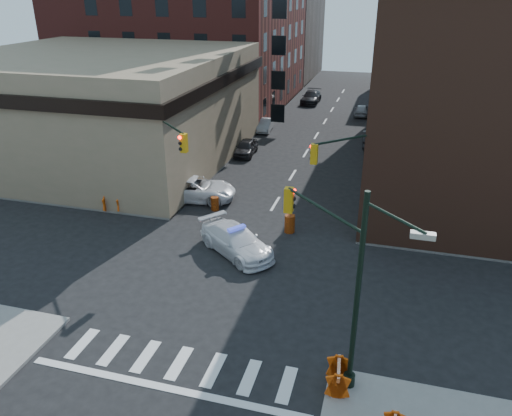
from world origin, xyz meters
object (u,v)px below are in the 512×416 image
Objects in this scene: police_car at (236,241)px; barrel_bank at (215,204)px; pickup at (194,189)px; barricade_nw_a at (139,193)px; pedestrian_b at (121,187)px; barrel_road at (290,224)px; pedestrian_a at (148,194)px; parked_car_wnear at (246,148)px; barricade_se_a at (338,377)px; parked_car_enear at (371,138)px; parked_car_wfar at (265,125)px.

barrel_bank is (-3.22, 5.30, -0.30)m from police_car.
pickup reaches higher than barricade_nw_a.
barrel_road is (12.61, -1.70, -0.45)m from pedestrian_b.
pedestrian_a reaches higher than barrel_road.
pedestrian_a reaches higher than police_car.
pedestrian_b is at bearing -117.22° from parked_car_wnear.
police_car is 11.47m from barricade_se_a.
barricade_se_a reaches higher than barrel_road.
police_car is at bearing 70.57° from parked_car_enear.
pedestrian_a is 1.56× the size of barricade_nw_a.
barricade_nw_a is (-5.77, 0.11, 0.13)m from barrel_bank.
barrel_bank is at bearing 57.97° from parked_car_enear.
barrel_road reaches higher than barricade_nw_a.
parked_car_wfar is 2.23× the size of pedestrian_b.
parked_car_wnear is at bearing 52.32° from police_car.
pickup is 2.48m from barrel_bank.
pedestrian_a reaches higher than parked_car_enear.
parked_car_wnear reaches higher than parked_car_wfar.
pedestrian_b is at bearing 43.41° from parked_car_enear.
barrel_road is (10.01, -0.85, -0.54)m from pedestrian_a.
pedestrian_b reaches higher than barricade_se_a.
pedestrian_a is 2.73m from pedestrian_b.
pickup is 3.44× the size of pedestrian_b.
barrel_road is 0.93× the size of barricade_nw_a.
pickup reaches higher than parked_car_enear.
pedestrian_b is 1.26× the size of barricade_se_a.
barrel_road is at bearing -18.61° from barrel_bank.
barricade_nw_a is at bearing 42.14° from barricade_se_a.
barricade_se_a is (4.52, -12.56, 0.10)m from barrel_road.
barrel_road is (7.02, -14.06, -0.12)m from parked_car_wnear.
barrel_road is 1.19× the size of barrel_bank.
pedestrian_a is 10.06m from barrel_road.
parked_car_wfar is at bearing 89.56° from parked_car_wnear.
parked_car_enear reaches higher than parked_car_wfar.
parked_car_enear is (6.02, 23.42, -0.06)m from police_car.
parked_car_enear is 32.58m from barricade_se_a.
barricade_se_a reaches higher than barrel_bank.
police_car is 1.34× the size of parked_car_wnear.
barrel_bank is at bearing -89.21° from parked_car_wfar.
pickup is 4.90× the size of barricade_nw_a.
police_car is at bearing -125.01° from barrel_road.
pedestrian_b is at bearing -168.70° from barricade_nw_a.
barricade_se_a is at bearing -51.59° from pedestrian_b.
pedestrian_a is (-2.34, -2.37, 0.27)m from pickup.
barricade_se_a is at bearing 86.56° from parked_car_enear.
barrel_bank is 0.78× the size of barricade_nw_a.
barrel_road reaches higher than barrel_bank.
pedestrian_b is 1.34m from barricade_nw_a.
parked_car_wfar is (0.30, 19.10, -0.19)m from pickup.
pedestrian_a is 1.10× the size of pedestrian_b.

